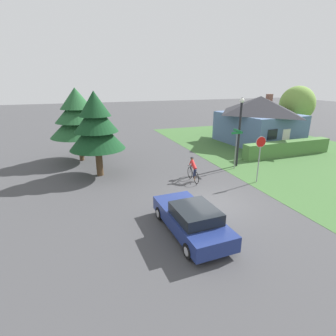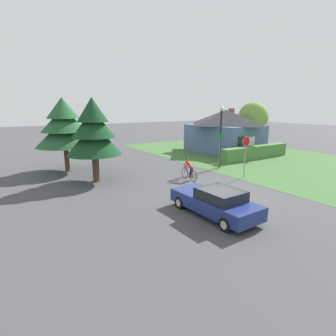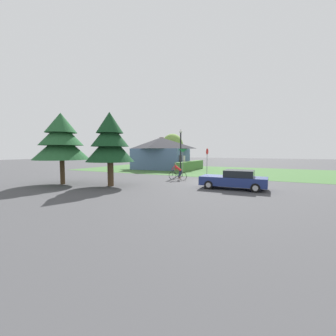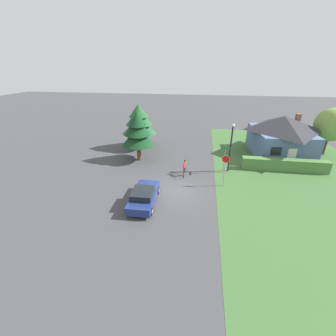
# 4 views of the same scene
# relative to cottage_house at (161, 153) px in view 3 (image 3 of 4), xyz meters

# --- Properties ---
(ground_plane) EXTENTS (140.00, 140.00, 0.00)m
(ground_plane) POSITION_rel_cottage_house_xyz_m (-11.33, -11.04, -2.43)
(ground_plane) COLOR #424244
(grass_verge_right) EXTENTS (16.00, 36.00, 0.01)m
(grass_verge_right) POSITION_rel_cottage_house_xyz_m (0.15, -7.04, -2.43)
(grass_verge_right) COLOR #3D6633
(grass_verge_right) RESTS_ON ground
(cottage_house) EXTENTS (7.20, 8.27, 4.82)m
(cottage_house) POSITION_rel_cottage_house_xyz_m (0.00, 0.00, 0.00)
(cottage_house) COLOR slate
(cottage_house) RESTS_ON ground
(hedge_row) EXTENTS (8.51, 0.90, 1.26)m
(hedge_row) POSITION_rel_cottage_house_xyz_m (-0.71, -4.96, -1.80)
(hedge_row) COLOR #4C7A3D
(hedge_row) RESTS_ON ground
(sedan_left_lane) EXTENTS (1.99, 4.54, 1.34)m
(sedan_left_lane) POSITION_rel_cottage_house_xyz_m (-13.58, -13.15, -1.78)
(sedan_left_lane) COLOR navy
(sedan_left_lane) RESTS_ON ground
(cyclist) EXTENTS (0.44, 1.84, 1.53)m
(cyclist) POSITION_rel_cottage_house_xyz_m (-10.86, -7.59, -1.70)
(cyclist) COLOR black
(cyclist) RESTS_ON ground
(stop_sign) EXTENTS (0.68, 0.07, 2.96)m
(stop_sign) POSITION_rel_cottage_house_xyz_m (-7.17, -9.24, -0.37)
(stop_sign) COLOR gray
(stop_sign) RESTS_ON ground
(street_lamp) EXTENTS (0.33, 0.33, 5.07)m
(street_lamp) POSITION_rel_cottage_house_xyz_m (-6.47, -5.97, 0.57)
(street_lamp) COLOR black
(street_lamp) RESTS_ON ground
(street_name_sign) EXTENTS (0.90, 0.90, 2.90)m
(street_name_sign) POSITION_rel_cottage_house_xyz_m (-6.98, -6.44, -0.44)
(street_name_sign) COLOR gray
(street_name_sign) RESTS_ON ground
(conifer_tall_near) EXTENTS (3.61, 3.61, 5.58)m
(conifer_tall_near) POSITION_rel_cottage_house_xyz_m (-16.39, -4.46, 1.01)
(conifer_tall_near) COLOR #4C3823
(conifer_tall_near) RESTS_ON ground
(conifer_tall_far) EXTENTS (4.30, 4.30, 5.68)m
(conifer_tall_far) POSITION_rel_cottage_house_xyz_m (-17.38, -0.36, 1.13)
(conifer_tall_far) COLOR #4C3823
(conifer_tall_far) RESTS_ON ground
(deciduous_tree_right) EXTENTS (3.68, 3.68, 5.63)m
(deciduous_tree_right) POSITION_rel_cottage_house_xyz_m (5.52, 0.77, 1.25)
(deciduous_tree_right) COLOR #4C3823
(deciduous_tree_right) RESTS_ON ground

